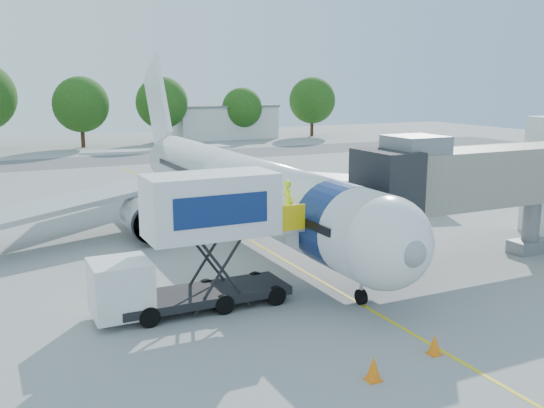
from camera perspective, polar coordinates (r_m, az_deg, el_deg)
name	(u,v)px	position (r m, az deg, el deg)	size (l,w,h in m)	color
ground	(264,248)	(33.56, -0.77, -4.18)	(160.00, 160.00, 0.00)	gray
guidance_line	(264,248)	(33.56, -0.77, -4.17)	(0.15, 70.00, 0.01)	yellow
taxiway_strip	(111,160)	(73.14, -14.89, 4.00)	(120.00, 10.00, 0.01)	#59595B
aircraft	(235,184)	(36.60, -3.52, 1.85)	(34.17, 37.73, 11.35)	white
jet_bridge	(470,179)	(31.43, 18.17, 2.27)	(13.90, 3.20, 6.60)	#9D9886
catering_hiloader	(196,243)	(24.31, -7.19, -3.64)	(8.50, 2.44, 5.50)	black
ground_tug	(492,332)	(22.19, 20.03, -11.25)	(3.87, 2.48, 1.43)	white
safety_cone_a	(434,345)	(21.68, 15.05, -12.66)	(0.45, 0.45, 0.72)	orange
safety_cone_b	(373,369)	(19.56, 9.53, -15.06)	(0.50, 0.50, 0.79)	orange
outbuilding_right	(224,122)	(98.21, -4.51, 7.73)	(16.40, 7.40, 5.30)	silver
tree_d	(81,104)	(88.12, -17.55, 8.92)	(7.63, 7.63, 9.73)	#382314
tree_e	(162,103)	(91.84, -10.33, 9.35)	(7.63, 7.63, 9.73)	#382314
tree_f	(242,108)	(96.62, -2.84, 9.02)	(6.34, 6.34, 8.08)	#382314
tree_g	(312,100)	(102.01, 3.80, 9.71)	(7.64, 7.64, 9.73)	#382314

